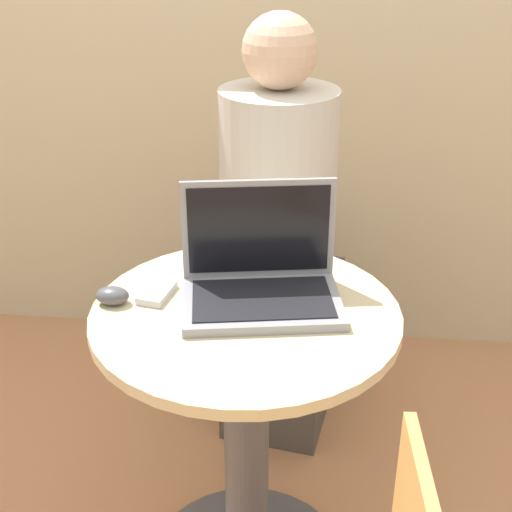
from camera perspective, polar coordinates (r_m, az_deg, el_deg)
The scene contains 5 objects.
round_table at distance 1.63m, azimuth -0.77°, elevation -13.42°, with size 0.64×0.64×0.76m.
laptop at distance 1.47m, azimuth 0.39°, elevation -1.64°, with size 0.35×0.27×0.24m.
cell_phone at distance 1.52m, azimuth -7.93°, elevation -2.91°, with size 0.07×0.11×0.02m.
computer_mouse at distance 1.50m, azimuth -11.39°, elevation -3.10°, with size 0.07×0.05×0.04m.
person_seated at distance 2.09m, azimuth 2.00°, elevation -1.06°, with size 0.37×0.51×1.27m.
Camera 1 is at (0.15, -1.24, 1.51)m, focal length 50.00 mm.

